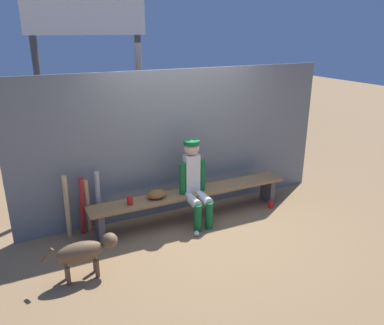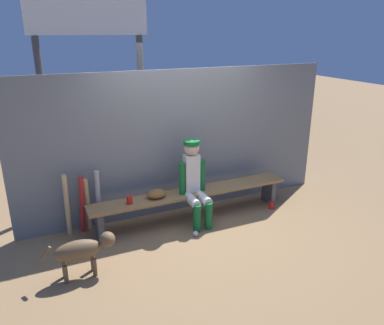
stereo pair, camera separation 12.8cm
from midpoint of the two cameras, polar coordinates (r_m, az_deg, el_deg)
name	(u,v)px [view 1 (the left image)]	position (r m, az deg, el deg)	size (l,w,h in m)	color
ground_plane	(192,218)	(5.76, -0.65, -8.38)	(30.00, 30.00, 0.00)	olive
chainlink_fence	(181,143)	(5.67, -2.34, 3.02)	(4.90, 0.03, 2.17)	slate
dugout_bench	(192,197)	(5.60, -0.66, -5.17)	(3.06, 0.36, 0.44)	olive
player_seated	(195,180)	(5.39, -0.26, -2.67)	(0.41, 0.55, 1.22)	silver
baseball_glove	(157,194)	(5.35, -6.02, -4.80)	(0.28, 0.20, 0.12)	brown
bat_aluminum_silver	(98,201)	(5.43, -14.65, -5.62)	(0.06, 0.06, 0.89)	#B7B7BC
bat_wood_tan	(88,206)	(5.40, -16.12, -6.40)	(0.06, 0.06, 0.81)	tan
bat_aluminum_red	(82,206)	(5.36, -16.91, -6.34)	(0.06, 0.06, 0.86)	#B22323
bat_wood_natural	(67,207)	(5.35, -19.03, -6.33)	(0.06, 0.06, 0.91)	tan
baseball	(197,233)	(5.28, -0.02, -10.67)	(0.07, 0.07, 0.07)	white
cup_on_ground	(270,204)	(6.16, 11.17, -6.24)	(0.08, 0.08, 0.11)	red
cup_on_bench	(130,201)	(5.22, -10.04, -5.70)	(0.08, 0.08, 0.11)	red
scoreboard	(92,34)	(5.89, -15.58, 18.25)	(1.98, 0.27, 3.79)	#3F3F42
dog	(85,251)	(4.53, -16.64, -12.72)	(0.84, 0.20, 0.49)	brown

